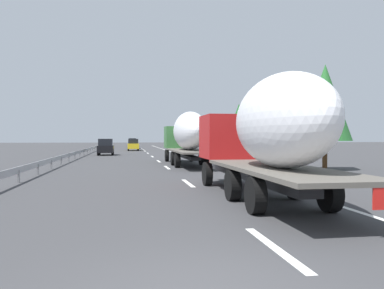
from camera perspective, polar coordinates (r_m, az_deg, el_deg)
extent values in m
plane|color=#38383A|center=(45.36, -7.99, -1.69)|extent=(260.00, 260.00, 0.00)
cube|color=white|center=(8.09, 11.64, -14.13)|extent=(3.20, 0.20, 0.01)
cube|color=white|center=(18.63, -0.57, -5.51)|extent=(3.20, 0.20, 0.01)
cube|color=white|center=(28.33, -3.57, -3.28)|extent=(3.20, 0.20, 0.01)
cube|color=white|center=(35.84, -4.77, -2.39)|extent=(3.20, 0.20, 0.01)
cube|color=white|center=(44.77, -5.66, -1.72)|extent=(3.20, 0.20, 0.01)
cube|color=white|center=(54.72, -6.32, -1.23)|extent=(3.20, 0.20, 0.01)
cube|color=white|center=(69.72, -6.95, -0.76)|extent=(3.20, 0.20, 0.01)
cube|color=white|center=(63.46, -6.72, -0.93)|extent=(3.20, 0.20, 0.01)
cube|color=white|center=(78.57, -7.21, -0.56)|extent=(3.20, 0.20, 0.01)
cube|color=white|center=(50.76, -1.89, -1.40)|extent=(110.00, 0.20, 0.01)
cube|color=#387038|center=(35.60, -1.84, 1.05)|extent=(2.40, 2.50, 1.90)
cube|color=black|center=(36.70, -2.06, 1.82)|extent=(0.08, 2.12, 0.80)
cube|color=#262628|center=(32.55, -1.13, -1.55)|extent=(11.46, 0.70, 0.24)
cube|color=#59544C|center=(29.46, -0.27, -0.91)|extent=(10.05, 2.50, 0.12)
ellipsoid|color=white|center=(29.84, -0.39, 1.95)|extent=(7.97, 2.20, 2.83)
cube|color=red|center=(24.69, 3.12, -1.83)|extent=(0.04, 0.56, 0.56)
cylinder|color=black|center=(35.51, -3.60, -1.59)|extent=(1.04, 0.30, 1.04)
cylinder|color=black|center=(35.80, -0.09, -1.56)|extent=(1.04, 0.30, 1.04)
cylinder|color=black|center=(30.52, -2.67, -2.01)|extent=(1.04, 0.35, 1.04)
cylinder|color=black|center=(30.85, 1.40, -1.97)|extent=(1.04, 0.35, 1.04)
cylinder|color=black|center=(28.14, -2.11, -2.26)|extent=(1.04, 0.35, 1.04)
cylinder|color=black|center=(28.50, 2.29, -2.22)|extent=(1.04, 0.35, 1.04)
cube|color=#B21919|center=(17.86, 5.65, 1.10)|extent=(2.40, 2.50, 1.90)
cube|color=black|center=(18.93, 4.80, 2.61)|extent=(0.08, 2.12, 0.80)
cube|color=#262628|center=(15.29, 8.30, -4.44)|extent=(10.10, 0.70, 0.24)
cube|color=#59544C|center=(12.67, 12.06, -3.44)|extent=(8.58, 2.50, 0.12)
ellipsoid|color=white|center=(12.40, 12.53, 3.30)|extent=(6.19, 2.20, 2.84)
cylinder|color=black|center=(17.68, 2.19, -4.18)|extent=(1.04, 0.30, 1.04)
cylinder|color=black|center=(18.24, 8.99, -4.03)|extent=(1.04, 0.30, 1.04)
cylinder|color=black|center=(13.52, 5.81, -5.78)|extent=(1.04, 0.35, 1.04)
cylinder|color=black|center=(14.25, 14.43, -5.46)|extent=(1.04, 0.35, 1.04)
cylinder|color=black|center=(11.24, 9.02, -7.17)|extent=(1.04, 0.35, 1.04)
cylinder|color=black|center=(12.11, 19.02, -6.62)|extent=(1.04, 0.35, 1.04)
cube|color=black|center=(49.40, -12.18, -0.63)|extent=(4.11, 1.84, 0.84)
cube|color=black|center=(49.08, -12.20, 0.33)|extent=(2.26, 1.62, 0.82)
cylinder|color=black|center=(50.73, -13.03, -1.07)|extent=(0.64, 0.22, 0.64)
cylinder|color=black|center=(50.65, -11.18, -1.06)|extent=(0.64, 0.22, 0.64)
cylinder|color=black|center=(48.19, -13.23, -1.17)|extent=(0.64, 0.22, 0.64)
cylinder|color=black|center=(48.11, -11.28, -1.17)|extent=(0.64, 0.22, 0.64)
cube|color=#28479E|center=(77.67, -8.44, -0.04)|extent=(4.31, 1.89, 0.84)
cube|color=black|center=(77.34, -8.44, 0.54)|extent=(2.37, 1.66, 0.72)
cylinder|color=black|center=(79.01, -9.07, -0.33)|extent=(0.64, 0.22, 0.64)
cylinder|color=black|center=(79.03, -7.84, -0.32)|extent=(0.64, 0.22, 0.64)
cylinder|color=black|center=(76.33, -9.06, -0.37)|extent=(0.64, 0.22, 0.64)
cylinder|color=black|center=(76.36, -7.79, -0.37)|extent=(0.64, 0.22, 0.64)
cube|color=#ADB2B7|center=(95.12, -8.51, 0.15)|extent=(4.44, 1.88, 0.84)
cube|color=black|center=(94.78, -8.51, 0.64)|extent=(2.44, 1.66, 0.81)
cylinder|color=black|center=(96.50, -9.02, -0.09)|extent=(0.64, 0.22, 0.64)
cylinder|color=black|center=(96.52, -8.02, -0.09)|extent=(0.64, 0.22, 0.64)
cylinder|color=black|center=(93.75, -9.01, -0.12)|extent=(0.64, 0.22, 0.64)
cylinder|color=black|center=(93.77, -7.98, -0.12)|extent=(0.64, 0.22, 0.64)
cube|color=gold|center=(66.07, -8.38, -0.22)|extent=(4.60, 1.79, 0.84)
cube|color=black|center=(65.72, -8.38, 0.47)|extent=(2.53, 1.57, 0.75)
cylinder|color=black|center=(67.50, -9.07, -0.55)|extent=(0.64, 0.22, 0.64)
cylinder|color=black|center=(67.52, -7.73, -0.55)|extent=(0.64, 0.22, 0.64)
cylinder|color=black|center=(64.65, -9.07, -0.62)|extent=(0.64, 0.22, 0.64)
cylinder|color=black|center=(64.68, -7.66, -0.61)|extent=(0.64, 0.22, 0.64)
cylinder|color=gray|center=(47.07, 0.16, 0.06)|extent=(0.10, 0.10, 2.71)
cube|color=#2D569E|center=(47.08, 0.16, 2.14)|extent=(0.06, 0.90, 0.70)
cylinder|color=#472D19|center=(27.74, 18.39, -1.46)|extent=(0.32, 0.32, 1.91)
cone|color=#286B2D|center=(27.81, 18.43, 5.69)|extent=(3.44, 3.44, 5.02)
cylinder|color=#472D19|center=(68.77, 0.45, -0.06)|extent=(0.38, 0.38, 1.71)
cone|color=#286B2D|center=(68.79, 0.45, 2.66)|extent=(2.47, 2.47, 4.84)
cylinder|color=#472D19|center=(51.02, 6.69, -0.29)|extent=(0.33, 0.33, 1.97)
cone|color=#1E5B23|center=(51.05, 6.70, 3.30)|extent=(3.30, 3.30, 4.43)
cube|color=#9EA0A5|center=(48.58, -15.16, -0.83)|extent=(94.00, 0.06, 0.32)
cube|color=slate|center=(20.40, -23.48, -4.19)|extent=(0.10, 0.10, 0.60)
cube|color=slate|center=(24.37, -21.12, -3.35)|extent=(0.10, 0.10, 0.60)
cube|color=slate|center=(28.37, -19.42, -2.73)|extent=(0.10, 0.10, 0.60)
cube|color=slate|center=(32.39, -18.14, -2.27)|extent=(0.10, 0.10, 0.60)
cube|color=slate|center=(36.43, -17.15, -1.91)|extent=(0.10, 0.10, 0.60)
cube|color=slate|center=(40.48, -16.35, -1.62)|extent=(0.10, 0.10, 0.60)
cube|color=slate|center=(44.53, -15.70, -1.38)|extent=(0.10, 0.10, 0.60)
cube|color=slate|center=(48.59, -15.16, -1.19)|extent=(0.10, 0.10, 0.60)
cube|color=slate|center=(52.66, -14.70, -1.02)|extent=(0.10, 0.10, 0.60)
cube|color=slate|center=(56.72, -14.31, -0.88)|extent=(0.10, 0.10, 0.60)
cube|color=slate|center=(60.79, -13.97, -0.75)|extent=(0.10, 0.10, 0.60)
cube|color=slate|center=(64.87, -13.67, -0.64)|extent=(0.10, 0.10, 0.60)
cube|color=slate|center=(68.94, -13.41, -0.55)|extent=(0.10, 0.10, 0.60)
cube|color=slate|center=(73.02, -13.18, -0.46)|extent=(0.10, 0.10, 0.60)
cube|color=slate|center=(77.09, -12.97, -0.39)|extent=(0.10, 0.10, 0.60)
cube|color=slate|center=(81.17, -12.78, -0.32)|extent=(0.10, 0.10, 0.60)
cube|color=slate|center=(85.25, -12.61, -0.26)|extent=(0.10, 0.10, 0.60)
cube|color=slate|center=(89.33, -12.46, -0.20)|extent=(0.10, 0.10, 0.60)
cube|color=slate|center=(93.41, -12.32, -0.15)|extent=(0.10, 0.10, 0.60)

